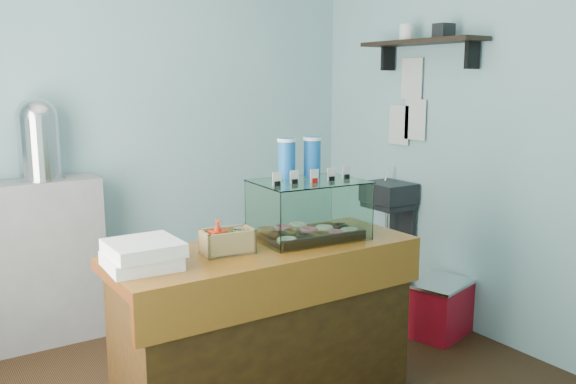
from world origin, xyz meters
TOP-DOWN VIEW (x-y plane):
  - room_shell at (0.03, 0.01)m, footprint 3.54×3.04m
  - counter at (0.00, -0.25)m, footprint 1.60×0.60m
  - back_shelf at (-0.90, 1.32)m, footprint 1.00×0.32m
  - display_case at (0.30, -0.19)m, footprint 0.60×0.46m
  - condiment_crate at (-0.22, -0.25)m, footprint 0.27×0.18m
  - pastry_boxes at (-0.64, -0.24)m, footprint 0.33×0.33m
  - coffee_urn at (-0.75, 1.32)m, footprint 0.29×0.29m
  - red_cooler at (1.51, -0.07)m, footprint 0.51×0.43m

SIDE VIEW (x-z plane):
  - red_cooler at x=1.51m, z-range 0.00..0.38m
  - counter at x=0.00m, z-range 0.01..0.91m
  - back_shelf at x=-0.90m, z-range 0.00..1.10m
  - pastry_boxes at x=-0.64m, z-range 0.90..1.02m
  - condiment_crate at x=-0.22m, z-range 0.88..1.05m
  - display_case at x=0.30m, z-range 0.81..1.34m
  - coffee_urn at x=-0.75m, z-range 1.11..1.65m
  - room_shell at x=0.03m, z-range 0.30..3.12m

